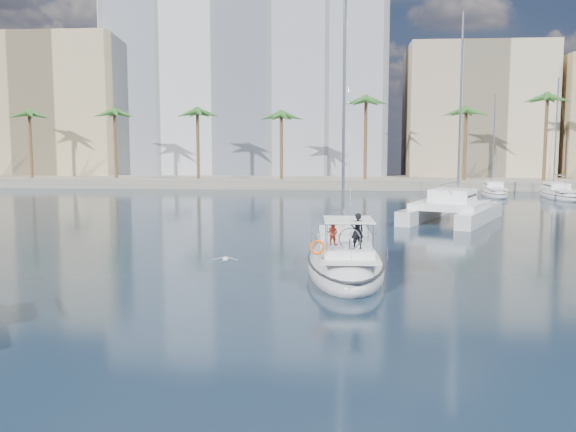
# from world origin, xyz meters

# --- Properties ---
(ground) EXTENTS (160.00, 160.00, 0.00)m
(ground) POSITION_xyz_m (0.00, 0.00, 0.00)
(ground) COLOR black
(ground) RESTS_ON ground
(quay) EXTENTS (120.00, 14.00, 1.20)m
(quay) POSITION_xyz_m (0.00, 61.00, 0.60)
(quay) COLOR gray
(quay) RESTS_ON ground
(building_modern) EXTENTS (42.00, 16.00, 28.00)m
(building_modern) POSITION_xyz_m (-12.00, 73.00, 14.00)
(building_modern) COLOR silver
(building_modern) RESTS_ON ground
(building_tan_left) EXTENTS (22.00, 14.00, 22.00)m
(building_tan_left) POSITION_xyz_m (-42.00, 69.00, 11.00)
(building_tan_left) COLOR tan
(building_tan_left) RESTS_ON ground
(building_beige) EXTENTS (20.00, 14.00, 20.00)m
(building_beige) POSITION_xyz_m (22.00, 70.00, 10.00)
(building_beige) COLOR beige
(building_beige) RESTS_ON ground
(palm_left) EXTENTS (3.60, 3.60, 12.30)m
(palm_left) POSITION_xyz_m (-34.00, 57.00, 10.28)
(palm_left) COLOR brown
(palm_left) RESTS_ON ground
(palm_centre) EXTENTS (3.60, 3.60, 12.30)m
(palm_centre) POSITION_xyz_m (0.00, 57.00, 10.28)
(palm_centre) COLOR brown
(palm_centre) RESTS_ON ground
(main_sloop) EXTENTS (4.23, 11.58, 16.93)m
(main_sloop) POSITION_xyz_m (3.04, 2.86, 0.52)
(main_sloop) COLOR silver
(main_sloop) RESTS_ON ground
(catamaran) EXTENTS (9.59, 12.44, 16.35)m
(catamaran) POSITION_xyz_m (11.38, 23.39, 1.12)
(catamaran) COLOR silver
(catamaran) RESTS_ON ground
(seagull) EXTENTS (1.18, 0.50, 0.22)m
(seagull) POSITION_xyz_m (-2.28, 0.19, 1.04)
(seagull) COLOR silver
(seagull) RESTS_ON ground
(moored_yacht_a) EXTENTS (3.37, 9.52, 11.90)m
(moored_yacht_a) POSITION_xyz_m (20.00, 47.00, 0.00)
(moored_yacht_a) COLOR silver
(moored_yacht_a) RESTS_ON ground
(moored_yacht_b) EXTENTS (3.32, 10.83, 13.72)m
(moored_yacht_b) POSITION_xyz_m (26.50, 45.00, 0.00)
(moored_yacht_b) COLOR silver
(moored_yacht_b) RESTS_ON ground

